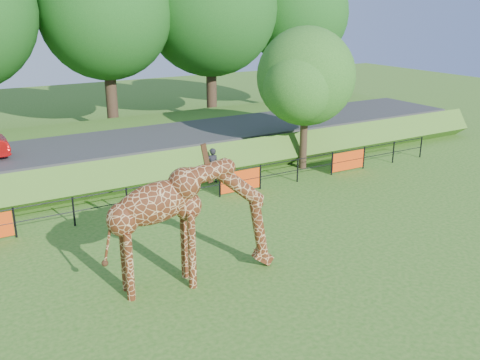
{
  "coord_description": "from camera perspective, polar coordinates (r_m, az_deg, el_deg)",
  "views": [
    {
      "loc": [
        -7.97,
        -10.49,
        7.66
      ],
      "look_at": [
        0.79,
        4.3,
        2.0
      ],
      "focal_mm": 40.0,
      "sensor_mm": 36.0,
      "label": 1
    }
  ],
  "objects": [
    {
      "name": "perimeter_fence",
      "position": [
        21.35,
        -6.89,
        -1.36
      ],
      "size": [
        28.07,
        0.1,
        1.1
      ],
      "primitive_type": null,
      "color": "black",
      "rests_on": "ground"
    },
    {
      "name": "road",
      "position": [
        26.52,
        -12.26,
        4.07
      ],
      "size": [
        40.0,
        5.0,
        0.12
      ],
      "primitive_type": "cube",
      "color": "#2D2C2F",
      "rests_on": "embankment"
    },
    {
      "name": "bg_tree_line",
      "position": [
        33.96,
        -14.37,
        16.91
      ],
      "size": [
        37.3,
        8.8,
        11.82
      ],
      "color": "#312216",
      "rests_on": "ground"
    },
    {
      "name": "tree_east",
      "position": [
        25.66,
        7.16,
        10.53
      ],
      "size": [
        5.4,
        4.71,
        6.76
      ],
      "color": "#312216",
      "rests_on": "ground"
    },
    {
      "name": "embankment",
      "position": [
        28.08,
        -13.16,
        3.29
      ],
      "size": [
        40.0,
        9.0,
        1.3
      ],
      "primitive_type": "cube",
      "color": "#2C6519",
      "rests_on": "ground"
    },
    {
      "name": "ground",
      "position": [
        15.24,
        5.82,
        -12.05
      ],
      "size": [
        90.0,
        90.0,
        0.0
      ],
      "primitive_type": "plane",
      "color": "#2C6519",
      "rests_on": "ground"
    },
    {
      "name": "giraffe",
      "position": [
        15.12,
        -5.07,
        -4.63
      ],
      "size": [
        5.13,
        1.51,
        3.61
      ],
      "primitive_type": null,
      "rotation": [
        0.0,
        0.0,
        -0.12
      ],
      "color": "#4E2410",
      "rests_on": "ground"
    },
    {
      "name": "visitor",
      "position": [
        23.91,
        -2.97,
        1.55
      ],
      "size": [
        0.62,
        0.44,
        1.61
      ],
      "primitive_type": "imported",
      "rotation": [
        0.0,
        0.0,
        3.04
      ],
      "color": "black",
      "rests_on": "ground"
    }
  ]
}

